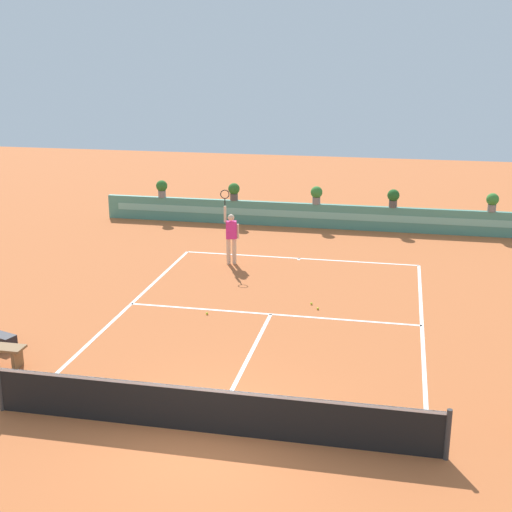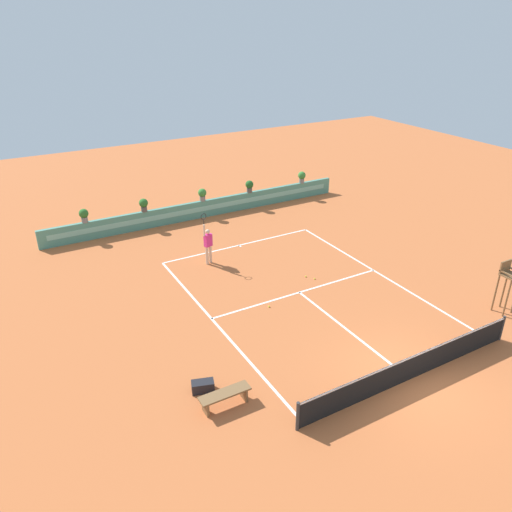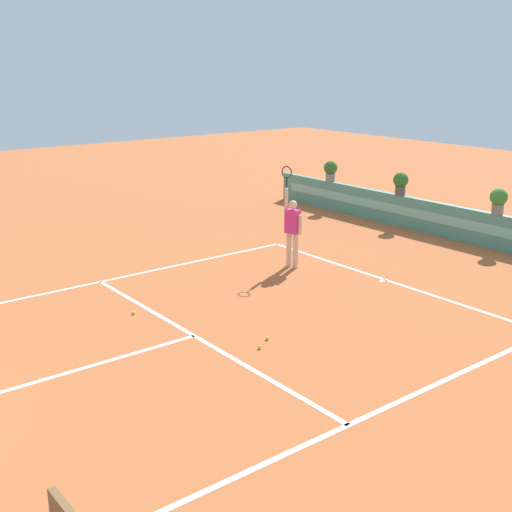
{
  "view_description": "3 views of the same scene",
  "coord_description": "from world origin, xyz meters",
  "px_view_note": "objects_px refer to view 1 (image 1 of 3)",
  "views": [
    {
      "loc": [
        3.31,
        -11.56,
        7.15
      ],
      "look_at": [
        -0.88,
        8.6,
        1.0
      ],
      "focal_mm": 49.29,
      "sensor_mm": 36.0,
      "label": 1
    },
    {
      "loc": [
        -10.62,
        -8.58,
        10.66
      ],
      "look_at": [
        -0.88,
        8.6,
        1.0
      ],
      "focal_mm": 34.87,
      "sensor_mm": 36.0,
      "label": 2
    },
    {
      "loc": [
        9.95,
        0.13,
        5.07
      ],
      "look_at": [
        -0.88,
        8.6,
        1.0
      ],
      "focal_mm": 46.26,
      "sensor_mm": 36.0,
      "label": 3
    }
  ],
  "objects_px": {
    "tennis_ball_mid_court": "(207,313)",
    "gear_bag": "(2,341)",
    "potted_plant_far_left": "(162,188)",
    "potted_plant_right": "(393,197)",
    "tennis_player": "(231,234)",
    "potted_plant_left": "(234,190)",
    "tennis_ball_by_sideline": "(311,303)",
    "potted_plant_centre": "(317,194)",
    "potted_plant_far_right": "(492,201)",
    "tennis_ball_near_baseline": "(318,309)"
  },
  "relations": [
    {
      "from": "tennis_ball_mid_court",
      "to": "gear_bag",
      "type": "bearing_deg",
      "value": -143.47
    },
    {
      "from": "potted_plant_far_left",
      "to": "gear_bag",
      "type": "bearing_deg",
      "value": -87.86
    },
    {
      "from": "potted_plant_far_left",
      "to": "potted_plant_right",
      "type": "bearing_deg",
      "value": 0.0
    },
    {
      "from": "tennis_player",
      "to": "potted_plant_left",
      "type": "height_order",
      "value": "tennis_player"
    },
    {
      "from": "tennis_ball_by_sideline",
      "to": "potted_plant_left",
      "type": "xyz_separation_m",
      "value": [
        -4.44,
        9.0,
        1.38
      ]
    },
    {
      "from": "potted_plant_far_left",
      "to": "potted_plant_centre",
      "type": "relative_size",
      "value": 1.0
    },
    {
      "from": "potted_plant_right",
      "to": "potted_plant_far_left",
      "type": "bearing_deg",
      "value": 180.0
    },
    {
      "from": "tennis_ball_by_sideline",
      "to": "gear_bag",
      "type": "bearing_deg",
      "value": -147.08
    },
    {
      "from": "tennis_ball_by_sideline",
      "to": "potted_plant_far_right",
      "type": "distance_m",
      "value": 10.82
    },
    {
      "from": "tennis_ball_mid_court",
      "to": "potted_plant_right",
      "type": "xyz_separation_m",
      "value": [
        4.82,
        10.37,
        1.38
      ]
    },
    {
      "from": "tennis_ball_mid_court",
      "to": "potted_plant_centre",
      "type": "xyz_separation_m",
      "value": [
        1.75,
        10.37,
        1.38
      ]
    },
    {
      "from": "potted_plant_centre",
      "to": "potted_plant_far_right",
      "type": "bearing_deg",
      "value": 0.0
    },
    {
      "from": "potted_plant_far_left",
      "to": "potted_plant_left",
      "type": "bearing_deg",
      "value": 0.0
    },
    {
      "from": "gear_bag",
      "to": "tennis_ball_mid_court",
      "type": "relative_size",
      "value": 10.29
    },
    {
      "from": "potted_plant_right",
      "to": "potted_plant_centre",
      "type": "relative_size",
      "value": 1.0
    },
    {
      "from": "gear_bag",
      "to": "potted_plant_far_left",
      "type": "relative_size",
      "value": 0.97
    },
    {
      "from": "tennis_ball_near_baseline",
      "to": "gear_bag",
      "type": "bearing_deg",
      "value": -150.01
    },
    {
      "from": "tennis_player",
      "to": "potted_plant_right",
      "type": "bearing_deg",
      "value": 46.62
    },
    {
      "from": "gear_bag",
      "to": "potted_plant_far_right",
      "type": "distance_m",
      "value": 18.8
    },
    {
      "from": "potted_plant_centre",
      "to": "tennis_player",
      "type": "bearing_deg",
      "value": -111.62
    },
    {
      "from": "tennis_ball_by_sideline",
      "to": "potted_plant_centre",
      "type": "bearing_deg",
      "value": 96.28
    },
    {
      "from": "tennis_ball_near_baseline",
      "to": "potted_plant_left",
      "type": "bearing_deg",
      "value": 116.5
    },
    {
      "from": "tennis_ball_near_baseline",
      "to": "potted_plant_far_left",
      "type": "bearing_deg",
      "value": 129.87
    },
    {
      "from": "potted_plant_centre",
      "to": "potted_plant_left",
      "type": "bearing_deg",
      "value": 180.0
    },
    {
      "from": "tennis_player",
      "to": "potted_plant_left",
      "type": "xyz_separation_m",
      "value": [
        -1.23,
        5.59,
        0.36
      ]
    },
    {
      "from": "tennis_ball_near_baseline",
      "to": "potted_plant_far_left",
      "type": "height_order",
      "value": "potted_plant_far_left"
    },
    {
      "from": "potted_plant_left",
      "to": "potted_plant_right",
      "type": "bearing_deg",
      "value": 0.0
    },
    {
      "from": "tennis_ball_mid_court",
      "to": "potted_plant_right",
      "type": "relative_size",
      "value": 0.09
    },
    {
      "from": "tennis_player",
      "to": "tennis_ball_by_sideline",
      "type": "xyz_separation_m",
      "value": [
        3.21,
        -3.4,
        -1.02
      ]
    },
    {
      "from": "tennis_ball_by_sideline",
      "to": "potted_plant_right",
      "type": "xyz_separation_m",
      "value": [
        2.08,
        9.0,
        1.38
      ]
    },
    {
      "from": "tennis_ball_near_baseline",
      "to": "tennis_ball_mid_court",
      "type": "xyz_separation_m",
      "value": [
        -2.97,
        -1.01,
        0.0
      ]
    },
    {
      "from": "potted_plant_far_left",
      "to": "potted_plant_far_right",
      "type": "bearing_deg",
      "value": 0.0
    },
    {
      "from": "tennis_ball_mid_court",
      "to": "potted_plant_right",
      "type": "height_order",
      "value": "potted_plant_right"
    },
    {
      "from": "gear_bag",
      "to": "potted_plant_left",
      "type": "relative_size",
      "value": 0.97
    },
    {
      "from": "tennis_player",
      "to": "potted_plant_centre",
      "type": "height_order",
      "value": "tennis_player"
    },
    {
      "from": "tennis_ball_mid_court",
      "to": "tennis_ball_by_sideline",
      "type": "xyz_separation_m",
      "value": [
        2.74,
        1.37,
        0.0
      ]
    },
    {
      "from": "gear_bag",
      "to": "tennis_ball_by_sideline",
      "type": "xyz_separation_m",
      "value": [
        7.08,
        4.59,
        -0.15
      ]
    },
    {
      "from": "potted_plant_left",
      "to": "potted_plant_centre",
      "type": "xyz_separation_m",
      "value": [
        3.45,
        0.0,
        0.0
      ]
    },
    {
      "from": "tennis_ball_near_baseline",
      "to": "potted_plant_far_right",
      "type": "height_order",
      "value": "potted_plant_far_right"
    },
    {
      "from": "tennis_ball_near_baseline",
      "to": "tennis_ball_by_sideline",
      "type": "relative_size",
      "value": 1.0
    },
    {
      "from": "tennis_ball_near_baseline",
      "to": "potted_plant_far_right",
      "type": "distance_m",
      "value": 11.01
    },
    {
      "from": "tennis_ball_by_sideline",
      "to": "potted_plant_far_left",
      "type": "xyz_separation_m",
      "value": [
        -7.59,
        9.0,
        1.38
      ]
    },
    {
      "from": "potted_plant_far_left",
      "to": "potted_plant_centre",
      "type": "xyz_separation_m",
      "value": [
        6.6,
        0.0,
        0.0
      ]
    },
    {
      "from": "potted_plant_right",
      "to": "potted_plant_centre",
      "type": "distance_m",
      "value": 3.07
    },
    {
      "from": "gear_bag",
      "to": "potted_plant_right",
      "type": "distance_m",
      "value": 16.43
    },
    {
      "from": "gear_bag",
      "to": "tennis_ball_mid_court",
      "type": "distance_m",
      "value": 5.4
    },
    {
      "from": "gear_bag",
      "to": "potted_plant_centre",
      "type": "height_order",
      "value": "potted_plant_centre"
    },
    {
      "from": "tennis_player",
      "to": "tennis_ball_mid_court",
      "type": "relative_size",
      "value": 38.01
    },
    {
      "from": "tennis_ball_near_baseline",
      "to": "potted_plant_centre",
      "type": "distance_m",
      "value": 9.54
    },
    {
      "from": "gear_bag",
      "to": "potted_plant_far_right",
      "type": "xyz_separation_m",
      "value": [
        12.94,
        13.58,
        1.23
      ]
    }
  ]
}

